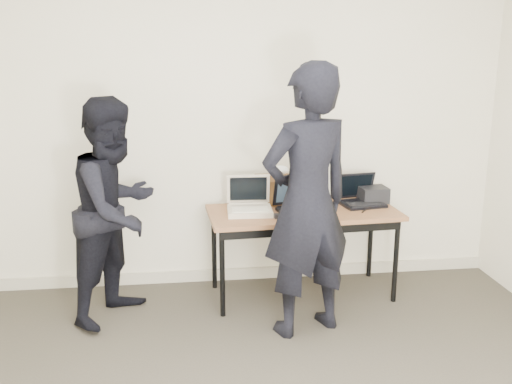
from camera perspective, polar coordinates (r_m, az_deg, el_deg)
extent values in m
cube|color=beige|center=(4.75, -2.19, 6.65)|extent=(4.50, 0.05, 2.70)
cube|color=brown|center=(4.55, 4.75, -2.07)|extent=(1.54, 0.75, 0.03)
cylinder|color=black|center=(4.30, -3.39, -8.15)|extent=(0.04, 0.04, 0.68)
cylinder|color=black|center=(4.66, 13.79, -6.72)|extent=(0.04, 0.04, 0.68)
cylinder|color=black|center=(4.79, -4.21, -5.75)|extent=(0.04, 0.04, 0.68)
cylinder|color=black|center=(5.12, 11.37, -4.66)|extent=(0.04, 0.04, 0.68)
cube|color=black|center=(4.31, 5.74, -3.86)|extent=(1.40, 0.11, 0.06)
cube|color=beige|center=(4.45, -0.63, -1.92)|extent=(0.36, 0.30, 0.04)
cube|color=#EDE7CA|center=(4.41, -0.60, -1.75)|extent=(0.29, 0.17, 0.01)
cube|color=beige|center=(4.57, -0.78, 0.33)|extent=(0.35, 0.07, 0.24)
cube|color=black|center=(4.56, -0.77, 0.32)|extent=(0.30, 0.05, 0.19)
cube|color=beige|center=(4.58, -0.76, -1.17)|extent=(0.31, 0.03, 0.02)
cube|color=black|center=(4.48, 4.66, -1.95)|extent=(0.40, 0.33, 0.02)
cube|color=black|center=(4.45, 4.82, -1.88)|extent=(0.31, 0.20, 0.01)
cube|color=black|center=(4.60, 3.91, 0.25)|extent=(0.37, 0.14, 0.25)
cube|color=#26333F|center=(4.59, 3.95, 0.26)|extent=(0.31, 0.11, 0.21)
cube|color=black|center=(4.60, 4.04, -1.36)|extent=(0.32, 0.08, 0.02)
cube|color=black|center=(4.75, 10.62, -1.22)|extent=(0.37, 0.30, 0.02)
cube|color=black|center=(4.72, 10.78, -1.15)|extent=(0.29, 0.18, 0.01)
cube|color=black|center=(4.85, 9.84, 0.64)|extent=(0.34, 0.14, 0.23)
cube|color=black|center=(4.85, 9.88, 0.65)|extent=(0.29, 0.11, 0.18)
cube|color=black|center=(4.85, 9.97, -0.73)|extent=(0.30, 0.07, 0.02)
cube|color=brown|center=(4.70, 2.10, 0.22)|extent=(0.37, 0.19, 0.24)
cube|color=brown|center=(4.61, 2.17, 1.24)|extent=(0.36, 0.10, 0.07)
cube|color=brown|center=(4.72, 4.03, 0.00)|extent=(0.02, 0.10, 0.02)
ellipsoid|color=white|center=(4.66, 2.48, 2.18)|extent=(0.15, 0.12, 0.08)
cube|color=black|center=(4.86, 11.63, -0.25)|extent=(0.24, 0.21, 0.13)
cube|color=black|center=(4.34, 2.39, -2.42)|extent=(0.09, 0.06, 0.03)
cube|color=black|center=(4.67, 11.12, -1.61)|extent=(0.17, 0.22, 0.01)
cube|color=silver|center=(4.43, 5.01, -2.26)|extent=(0.20, 0.17, 0.01)
cube|color=black|center=(4.78, 6.44, -1.05)|extent=(0.25, 0.02, 0.01)
cube|color=black|center=(4.49, -0.59, -1.97)|extent=(0.25, 0.24, 0.01)
imported|color=black|center=(3.91, 5.13, -1.06)|extent=(0.81, 0.67, 1.90)
imported|color=black|center=(4.29, -13.81, -1.78)|extent=(0.96, 1.01, 1.65)
cube|color=#C0B89F|center=(5.06, -2.01, -8.17)|extent=(4.50, 0.03, 0.10)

